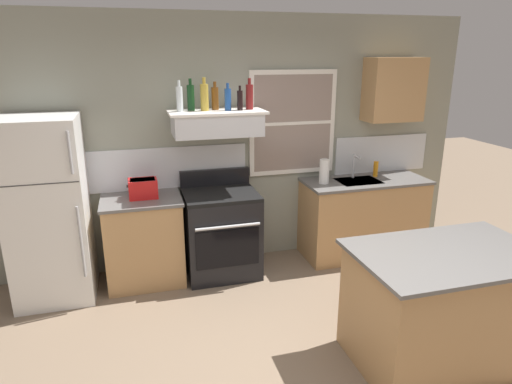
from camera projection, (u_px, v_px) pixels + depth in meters
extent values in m
plane|color=#7A6651|center=(307.00, 382.00, 3.25)|extent=(16.00, 16.00, 0.00)
cube|color=gray|center=(235.00, 143.00, 4.90)|extent=(5.40, 0.06, 2.70)
cube|color=silver|center=(128.00, 170.00, 4.63)|extent=(2.50, 0.02, 0.44)
cube|color=silver|center=(381.00, 154.00, 5.39)|extent=(1.20, 0.02, 0.44)
cube|color=white|center=(293.00, 123.00, 4.96)|extent=(1.00, 0.04, 1.15)
cube|color=gray|center=(293.00, 123.00, 4.95)|extent=(0.90, 0.01, 1.05)
cube|color=white|center=(293.00, 123.00, 4.94)|extent=(0.90, 0.02, 0.04)
cube|color=white|center=(48.00, 211.00, 4.19)|extent=(0.70, 0.68, 1.76)
cube|color=#333333|center=(36.00, 185.00, 3.77)|extent=(0.69, 0.00, 0.01)
cylinder|color=#A5A8AD|center=(81.00, 242.00, 3.99)|extent=(0.02, 0.02, 0.68)
cylinder|color=#A5A8AD|center=(70.00, 153.00, 3.74)|extent=(0.02, 0.02, 0.37)
cube|color=tan|center=(144.00, 241.00, 4.59)|extent=(0.76, 0.60, 0.88)
cube|color=#605E5B|center=(141.00, 200.00, 4.46)|extent=(0.79, 0.63, 0.03)
cube|color=red|center=(143.00, 188.00, 4.44)|extent=(0.28, 0.20, 0.19)
cube|color=black|center=(142.00, 180.00, 4.42)|extent=(0.24, 0.16, 0.01)
cube|color=black|center=(128.00, 186.00, 4.40)|extent=(0.02, 0.03, 0.02)
cube|color=black|center=(221.00, 235.00, 4.77)|extent=(0.76, 0.64, 0.87)
cube|color=black|center=(220.00, 195.00, 4.63)|extent=(0.76, 0.64, 0.04)
cube|color=black|center=(215.00, 177.00, 4.86)|extent=(0.76, 0.06, 0.18)
cube|color=black|center=(228.00, 249.00, 4.47)|extent=(0.65, 0.01, 0.40)
cylinder|color=silver|center=(228.00, 227.00, 4.37)|extent=(0.65, 0.03, 0.03)
cube|color=silver|center=(217.00, 124.00, 4.51)|extent=(0.88, 0.48, 0.22)
cube|color=#262628|center=(221.00, 136.00, 4.32)|extent=(0.75, 0.02, 0.04)
cube|color=white|center=(216.00, 112.00, 4.47)|extent=(0.96, 0.52, 0.02)
cylinder|color=silver|center=(180.00, 99.00, 4.34)|extent=(0.06, 0.06, 0.24)
cylinder|color=silver|center=(179.00, 83.00, 4.30)|extent=(0.03, 0.03, 0.06)
cylinder|color=#143819|center=(191.00, 98.00, 4.42)|extent=(0.07, 0.07, 0.25)
cylinder|color=#143819|center=(190.00, 82.00, 4.37)|extent=(0.03, 0.03, 0.06)
cylinder|color=#B29333|center=(204.00, 98.00, 4.40)|extent=(0.08, 0.08, 0.26)
cylinder|color=#B29333|center=(204.00, 81.00, 4.36)|extent=(0.03, 0.03, 0.06)
cylinder|color=brown|center=(215.00, 99.00, 4.49)|extent=(0.07, 0.07, 0.22)
cylinder|color=brown|center=(215.00, 84.00, 4.45)|extent=(0.03, 0.03, 0.06)
cylinder|color=#1E478C|center=(228.00, 100.00, 4.44)|extent=(0.07, 0.07, 0.21)
cylinder|color=#1E478C|center=(228.00, 86.00, 4.40)|extent=(0.03, 0.03, 0.05)
cylinder|color=black|center=(240.00, 100.00, 4.45)|extent=(0.06, 0.06, 0.19)
cylinder|color=black|center=(240.00, 88.00, 4.41)|extent=(0.02, 0.02, 0.05)
cylinder|color=maroon|center=(249.00, 97.00, 4.51)|extent=(0.07, 0.07, 0.25)
cylinder|color=maroon|center=(249.00, 81.00, 4.47)|extent=(0.03, 0.03, 0.06)
cube|color=tan|center=(363.00, 218.00, 5.24)|extent=(1.40, 0.60, 0.88)
cube|color=#605E5B|center=(365.00, 181.00, 5.10)|extent=(1.43, 0.63, 0.03)
cube|color=#B7BABC|center=(358.00, 181.00, 5.06)|extent=(0.48, 0.36, 0.01)
cylinder|color=silver|center=(353.00, 166.00, 5.14)|extent=(0.03, 0.03, 0.28)
cylinder|color=silver|center=(358.00, 157.00, 5.03)|extent=(0.02, 0.16, 0.02)
cylinder|color=white|center=(324.00, 171.00, 4.93)|extent=(0.11, 0.11, 0.27)
cylinder|color=orange|center=(376.00, 169.00, 5.21)|extent=(0.06, 0.06, 0.18)
cube|color=tan|center=(442.00, 308.00, 3.39)|extent=(1.32, 0.82, 0.88)
cube|color=#605E5B|center=(450.00, 254.00, 3.26)|extent=(1.40, 0.90, 0.03)
cube|color=tan|center=(394.00, 90.00, 5.02)|extent=(0.64, 0.32, 0.70)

